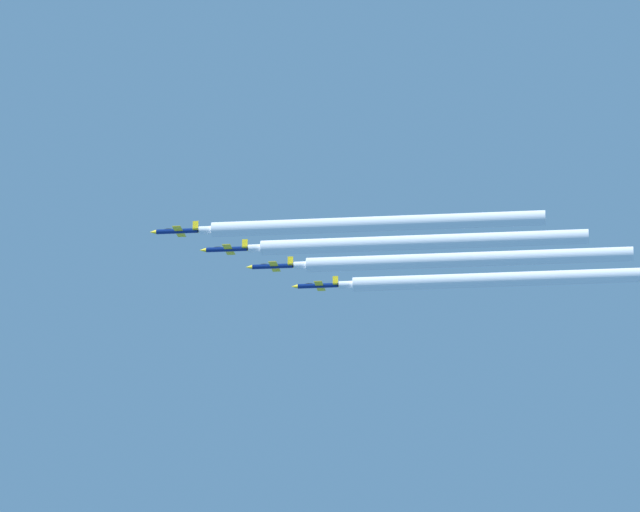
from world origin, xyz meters
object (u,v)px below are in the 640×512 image
at_px(jet_third_echelon, 271,266).
at_px(jet_fourth_echelon, 316,286).
at_px(jet_lead, 176,231).
at_px(jet_second_echelon, 225,249).

relative_size(jet_third_echelon, jet_fourth_echelon, 1.00).
bearing_deg(jet_lead, jet_second_echelon, -43.52).
height_order(jet_third_echelon, jet_fourth_echelon, jet_third_echelon).
bearing_deg(jet_fourth_echelon, jet_lead, 138.96).
distance_m(jet_second_echelon, jet_third_echelon, 13.36).
xyz_separation_m(jet_second_echelon, jet_third_echelon, (10.33, -8.41, -0.94)).
bearing_deg(jet_fourth_echelon, jet_third_echelon, 139.50).
xyz_separation_m(jet_second_echelon, jet_fourth_echelon, (20.46, -17.05, -2.63)).
distance_m(jet_lead, jet_third_echelon, 26.52).
distance_m(jet_lead, jet_fourth_echelon, 39.92).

